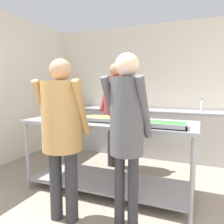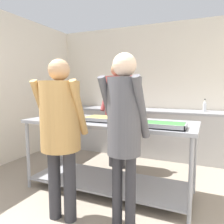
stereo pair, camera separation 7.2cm
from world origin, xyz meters
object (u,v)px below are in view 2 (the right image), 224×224
(serving_tray_roast, at_px, (164,125))
(plate_stack, at_px, (127,123))
(sauce_pan, at_px, (61,114))
(broccoli_bowl, at_px, (76,117))
(guest_serving_left, at_px, (124,123))
(water_bottle, at_px, (205,106))
(serving_tray_vegetables, at_px, (103,119))
(guest_serving_right, at_px, (60,124))
(cook_behind_counter, at_px, (117,104))

(serving_tray_roast, bearing_deg, plate_stack, -176.34)
(sauce_pan, xyz_separation_m, broccoli_bowl, (0.34, -0.15, 0.00))
(guest_serving_left, bearing_deg, water_bottle, 75.95)
(serving_tray_vegetables, xyz_separation_m, serving_tray_roast, (0.79, -0.16, -0.00))
(guest_serving_right, xyz_separation_m, cook_behind_counter, (-0.06, 1.60, 0.08))
(serving_tray_roast, xyz_separation_m, water_bottle, (0.36, 2.02, 0.06))
(plate_stack, bearing_deg, sauce_pan, 165.90)
(sauce_pan, distance_m, guest_serving_right, 0.99)
(broccoli_bowl, xyz_separation_m, plate_stack, (0.75, -0.13, -0.02))
(plate_stack, bearing_deg, serving_tray_vegetables, 154.71)
(serving_tray_roast, xyz_separation_m, guest_serving_right, (-0.91, -0.55, 0.04))
(cook_behind_counter, bearing_deg, guest_serving_right, -87.89)
(cook_behind_counter, relative_size, water_bottle, 7.55)
(guest_serving_left, xyz_separation_m, guest_serving_right, (-0.65, -0.07, -0.04))
(serving_tray_vegetables, height_order, guest_serving_right, guest_serving_right)
(water_bottle, bearing_deg, guest_serving_left, -104.05)
(broccoli_bowl, height_order, serving_tray_vegetables, broccoli_bowl)
(sauce_pan, distance_m, guest_serving_left, 1.43)
(guest_serving_left, bearing_deg, broccoli_bowl, 146.90)
(sauce_pan, distance_m, water_bottle, 2.57)
(serving_tray_vegetables, distance_m, serving_tray_roast, 0.80)
(broccoli_bowl, distance_m, serving_tray_roast, 1.16)
(broccoli_bowl, xyz_separation_m, guest_serving_left, (0.89, -0.58, 0.06))
(cook_behind_counter, bearing_deg, guest_serving_left, -65.35)
(guest_serving_right, height_order, cook_behind_counter, cook_behind_counter)
(guest_serving_left, height_order, guest_serving_right, guest_serving_left)
(serving_tray_vegetables, bearing_deg, guest_serving_right, -99.91)
(broccoli_bowl, bearing_deg, guest_serving_right, -69.38)
(guest_serving_left, bearing_deg, guest_serving_right, -173.97)
(guest_serving_left, distance_m, cook_behind_counter, 1.69)
(sauce_pan, xyz_separation_m, guest_serving_right, (0.59, -0.80, 0.02))
(sauce_pan, relative_size, water_bottle, 1.73)
(sauce_pan, bearing_deg, serving_tray_roast, -9.48)
(broccoli_bowl, height_order, plate_stack, broccoli_bowl)
(serving_tray_roast, relative_size, guest_serving_left, 0.28)
(broccoli_bowl, height_order, serving_tray_roast, broccoli_bowl)
(sauce_pan, xyz_separation_m, water_bottle, (1.86, 1.77, 0.04))
(plate_stack, xyz_separation_m, water_bottle, (0.76, 2.05, 0.06))
(broccoli_bowl, distance_m, serving_tray_vegetables, 0.37)
(sauce_pan, relative_size, guest_serving_left, 0.24)
(broccoli_bowl, bearing_deg, water_bottle, 51.74)
(serving_tray_vegetables, bearing_deg, plate_stack, -25.29)
(sauce_pan, xyz_separation_m, serving_tray_roast, (1.50, -0.25, -0.02))
(serving_tray_vegetables, distance_m, plate_stack, 0.43)
(serving_tray_roast, bearing_deg, broccoli_bowl, 175.02)
(plate_stack, height_order, serving_tray_roast, serving_tray_roast)
(serving_tray_roast, xyz_separation_m, guest_serving_left, (-0.26, -0.48, 0.08))
(sauce_pan, relative_size, plate_stack, 1.46)
(plate_stack, height_order, guest_serving_left, guest_serving_left)
(serving_tray_vegetables, distance_m, guest_serving_right, 0.72)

